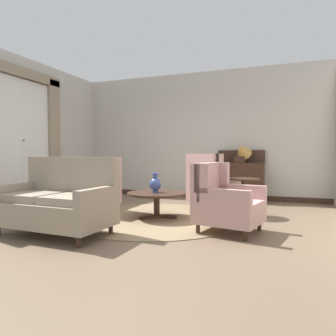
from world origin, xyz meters
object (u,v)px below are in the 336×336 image
(side_table, at_px, (243,193))
(armchair_near_sideboard, at_px, (224,202))
(coffee_table, at_px, (157,196))
(porcelain_vase, at_px, (155,184))
(sideboard, at_px, (240,179))
(gramophone, at_px, (242,151))
(armchair_back_corner, at_px, (95,189))
(armchair_foreground_right, at_px, (211,187))
(settee, at_px, (58,203))

(side_table, bearing_deg, armchair_near_sideboard, -94.51)
(coffee_table, height_order, porcelain_vase, porcelain_vase)
(sideboard, relative_size, gramophone, 2.22)
(side_table, relative_size, gramophone, 1.24)
(armchair_near_sideboard, xyz_separation_m, side_table, (0.10, 1.25, -0.01))
(coffee_table, distance_m, armchair_back_corner, 1.30)
(armchair_foreground_right, bearing_deg, armchair_near_sideboard, 143.59)
(side_table, bearing_deg, sideboard, 99.62)
(side_table, xyz_separation_m, sideboard, (-0.29, 1.69, 0.11))
(sideboard, bearing_deg, armchair_foreground_right, -103.65)
(armchair_near_sideboard, bearing_deg, side_table, 6.78)
(porcelain_vase, height_order, armchair_near_sideboard, armchair_near_sideboard)
(porcelain_vase, distance_m, armchair_foreground_right, 1.25)
(sideboard, bearing_deg, side_table, -80.38)
(side_table, bearing_deg, armchair_foreground_right, 157.78)
(settee, bearing_deg, gramophone, 65.19)
(side_table, bearing_deg, coffee_table, -151.01)
(settee, height_order, gramophone, gramophone)
(porcelain_vase, relative_size, sideboard, 0.28)
(armchair_foreground_right, xyz_separation_m, armchair_back_corner, (-2.00, -0.90, -0.02))
(settee, bearing_deg, armchair_near_sideboard, 26.41)
(porcelain_vase, height_order, settee, settee)
(armchair_foreground_right, bearing_deg, side_table, -168.20)
(coffee_table, xyz_separation_m, sideboard, (1.05, 2.43, 0.14))
(side_table, distance_m, sideboard, 1.72)
(sideboard, bearing_deg, settee, -116.06)
(porcelain_vase, relative_size, armchair_near_sideboard, 0.34)
(settee, relative_size, sideboard, 1.32)
(porcelain_vase, xyz_separation_m, armchair_near_sideboard, (1.26, -0.50, -0.16))
(armchair_foreground_right, xyz_separation_m, gramophone, (0.40, 1.34, 0.69))
(armchair_foreground_right, xyz_separation_m, side_table, (0.64, -0.26, -0.05))
(coffee_table, xyz_separation_m, armchair_near_sideboard, (1.24, -0.51, 0.05))
(sideboard, bearing_deg, armchair_back_corner, -135.21)
(armchair_back_corner, distance_m, sideboard, 3.31)
(armchair_near_sideboard, relative_size, gramophone, 1.81)
(porcelain_vase, relative_size, side_table, 0.50)
(porcelain_vase, xyz_separation_m, sideboard, (1.07, 2.44, -0.07))
(settee, relative_size, side_table, 2.36)
(armchair_near_sideboard, distance_m, armchair_back_corner, 2.61)
(settee, bearing_deg, side_table, 47.36)
(coffee_table, relative_size, gramophone, 1.87)
(coffee_table, relative_size, armchair_foreground_right, 0.90)
(coffee_table, distance_m, porcelain_vase, 0.21)
(porcelain_vase, height_order, sideboard, sideboard)
(settee, relative_size, gramophone, 2.93)
(armchair_foreground_right, distance_m, armchair_back_corner, 2.19)
(coffee_table, bearing_deg, gramophone, 64.86)
(gramophone, bearing_deg, settee, -117.21)
(porcelain_vase, distance_m, armchair_back_corner, 1.29)
(settee, height_order, side_table, settee)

